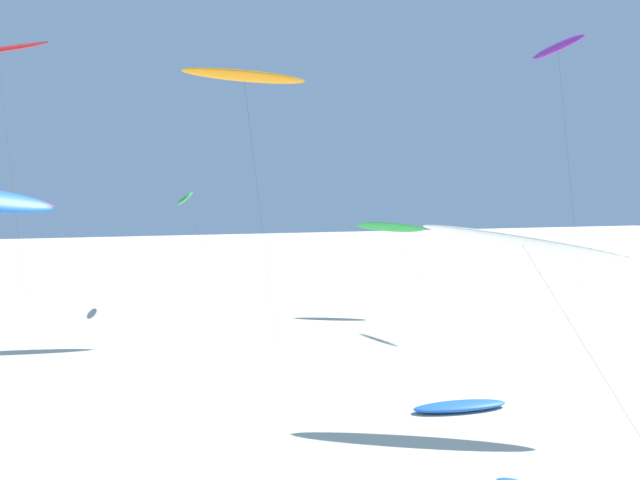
# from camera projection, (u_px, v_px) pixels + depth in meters

# --- Properties ---
(flying_kite_1) EXTENTS (7.52, 7.84, 8.37)m
(flying_kite_1) POSITION_uv_depth(u_px,v_px,m) (521.00, 241.00, 29.24)
(flying_kite_1) COLOR white
(flying_kite_1) RESTS_ON ground
(flying_kite_2) EXTENTS (8.93, 8.66, 18.65)m
(flying_kite_2) POSITION_uv_depth(u_px,v_px,m) (244.00, 76.00, 48.58)
(flying_kite_2) COLOR orange
(flying_kite_2) RESTS_ON ground
(flying_kite_3) EXTENTS (2.61, 6.02, 22.18)m
(flying_kite_3) POSITION_uv_depth(u_px,v_px,m) (558.00, 47.00, 53.64)
(flying_kite_3) COLOR purple
(flying_kite_3) RESTS_ON ground
(flying_kite_4) EXTENTS (5.40, 4.89, 7.36)m
(flying_kite_4) POSITION_uv_depth(u_px,v_px,m) (390.00, 227.00, 54.10)
(flying_kite_4) COLOR green
(flying_kite_4) RESTS_ON ground
(flying_kite_6) EXTENTS (3.40, 9.76, 9.76)m
(flying_kite_6) POSITION_uv_depth(u_px,v_px,m) (185.00, 198.00, 57.61)
(flying_kite_6) COLOR green
(flying_kite_6) RESTS_ON ground
(grounded_kite_0) EXTENTS (4.46, 1.71, 0.36)m
(grounded_kite_0) POSITION_uv_depth(u_px,v_px,m) (460.00, 406.00, 29.51)
(grounded_kite_0) COLOR blue
(grounded_kite_0) RESTS_ON ground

